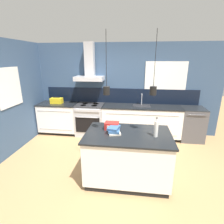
% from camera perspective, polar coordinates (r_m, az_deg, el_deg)
% --- Properties ---
extents(ground_plane, '(16.00, 16.00, 0.00)m').
position_cam_1_polar(ground_plane, '(3.76, -0.23, -18.27)').
color(ground_plane, '#A87F51').
rests_on(ground_plane, ground).
extents(wall_back, '(5.60, 2.32, 2.60)m').
position_cam_1_polar(wall_back, '(5.12, 2.19, 7.88)').
color(wall_back, '#354C6B').
rests_on(wall_back, ground_plane).
extents(wall_left, '(0.08, 3.80, 2.60)m').
position_cam_1_polar(wall_left, '(4.77, -29.39, 4.39)').
color(wall_left, '#354C6B').
rests_on(wall_left, ground_plane).
extents(counter_run_left, '(1.13, 0.64, 0.91)m').
position_cam_1_polar(counter_run_left, '(5.50, -16.79, -1.82)').
color(counter_run_left, black).
rests_on(counter_run_left, ground_plane).
extents(counter_run_sink, '(2.16, 0.64, 1.23)m').
position_cam_1_polar(counter_run_sink, '(5.03, 9.38, -3.03)').
color(counter_run_sink, black).
rests_on(counter_run_sink, ground_plane).
extents(oven_range, '(0.79, 0.66, 0.91)m').
position_cam_1_polar(oven_range, '(5.18, -7.11, -2.42)').
color(oven_range, '#B5B5BA').
rests_on(oven_range, ground_plane).
extents(dishwasher, '(0.60, 0.65, 0.91)m').
position_cam_1_polar(dishwasher, '(5.27, 24.52, -3.53)').
color(dishwasher, '#4C4C51').
rests_on(dishwasher, ground_plane).
extents(kitchen_island, '(1.51, 0.98, 0.91)m').
position_cam_1_polar(kitchen_island, '(3.31, 5.06, -14.16)').
color(kitchen_island, black).
rests_on(kitchen_island, ground_plane).
extents(bottle_on_island, '(0.07, 0.07, 0.34)m').
position_cam_1_polar(bottle_on_island, '(3.02, 14.21, -5.26)').
color(bottle_on_island, silver).
rests_on(bottle_on_island, kitchen_island).
extents(book_stack, '(0.27, 0.34, 0.11)m').
position_cam_1_polar(book_stack, '(3.11, 0.69, -5.85)').
color(book_stack, beige).
rests_on(book_stack, kitchen_island).
extents(red_supply_box, '(0.26, 0.19, 0.13)m').
position_cam_1_polar(red_supply_box, '(3.26, -0.07, -4.47)').
color(red_supply_box, red).
rests_on(red_supply_box, kitchen_island).
extents(yellow_toolbox, '(0.34, 0.18, 0.19)m').
position_cam_1_polar(yellow_toolbox, '(5.37, -17.65, 3.55)').
color(yellow_toolbox, gold).
rests_on(yellow_toolbox, counter_run_left).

